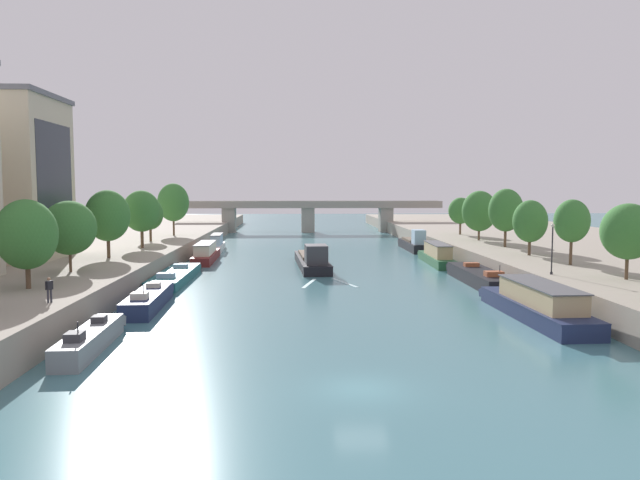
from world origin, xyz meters
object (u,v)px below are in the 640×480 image
object	(u,v)px
moored_boat_left_midway	(175,276)
tree_left_end_of_row	(26,234)
barge_midriver	(312,260)
tree_left_distant	(173,202)
moored_boat_left_downstream	(206,253)
moored_boat_right_second	(413,244)
tree_left_third	(108,216)
tree_right_end_of_row	(572,221)
bridge_far	(308,212)
moored_boat_right_near	(537,304)
moored_boat_left_far	(149,299)
tree_right_by_lamp	(506,210)
moored_boat_right_far	(437,255)
tree_left_nearest	(69,228)
tree_left_second	(141,211)
tree_right_past_mid	(479,211)
tree_right_third	(628,232)
lamppost_right_bank	(552,246)
tree_right_second	(530,221)
tree_right_midway	(461,211)
moored_boat_right_upstream	(480,277)
tree_left_past_mid	(150,214)
moored_boat_left_lone	(217,244)
person_on_quay	(49,288)

from	to	relation	value
moored_boat_left_midway	tree_left_end_of_row	xyz separation A→B (m)	(-6.90, -18.41, 5.73)
barge_midriver	tree_left_distant	xyz separation A→B (m)	(-20.62, 21.16, 6.45)
moored_boat_left_downstream	moored_boat_right_second	distance (m)	32.61
tree_left_third	tree_right_end_of_row	world-z (taller)	tree_left_third
moored_boat_left_downstream	bridge_far	world-z (taller)	bridge_far
moored_boat_right_near	moored_boat_left_far	bearing A→B (deg)	169.54
moored_boat_left_far	bridge_far	size ratio (longest dim) A/B	0.20
tree_left_third	tree_right_by_lamp	distance (m)	46.27
moored_boat_right_far	tree_left_nearest	size ratio (longest dim) A/B	2.28
moored_boat_right_second	tree_right_by_lamp	distance (m)	21.41
tree_left_second	tree_right_past_mid	distance (m)	45.01
tree_right_third	tree_right_end_of_row	bearing A→B (deg)	90.92
moored_boat_left_midway	tree_left_distant	distance (m)	32.31
tree_right_by_lamp	lamppost_right_bank	world-z (taller)	tree_right_by_lamp
moored_boat_left_far	tree_right_end_of_row	xyz separation A→B (m)	(37.82, 7.53, 5.77)
tree_right_second	moored_boat_left_far	bearing A→B (deg)	-157.19
moored_boat_left_midway	tree_right_midway	distance (m)	49.50
moored_boat_right_far	tree_left_second	bearing A→B (deg)	-178.08
tree_left_third	moored_boat_right_second	bearing A→B (deg)	37.33
tree_left_third	tree_right_third	xyz separation A→B (m)	(45.60, -16.97, -0.58)
barge_midriver	tree_left_second	world-z (taller)	tree_left_second
moored_boat_left_downstream	lamppost_right_bank	size ratio (longest dim) A/B	3.30
moored_boat_right_upstream	tree_right_by_lamp	size ratio (longest dim) A/B	2.14
moored_boat_right_far	tree_right_end_of_row	distance (m)	21.56
tree_right_by_lamp	moored_boat_right_far	bearing A→B (deg)	165.96
lamppost_right_bank	tree_left_third	bearing A→B (deg)	161.20
moored_boat_right_second	tree_left_nearest	distance (m)	54.78
moored_boat_right_far	tree_left_nearest	bearing A→B (deg)	-149.37
barge_midriver	tree_left_past_mid	distance (m)	24.74
tree_left_end_of_row	bridge_far	xyz separation A→B (m)	(22.32, 87.54, -1.94)
bridge_far	moored_boat_right_near	bearing A→B (deg)	-80.70
moored_boat_left_lone	lamppost_right_bank	distance (m)	54.69
moored_boat_left_midway	tree_left_distant	world-z (taller)	tree_left_distant
moored_boat_right_upstream	lamppost_right_bank	bearing A→B (deg)	-73.01
tree_left_end_of_row	person_on_quay	size ratio (longest dim) A/B	3.96
moored_boat_left_midway	lamppost_right_bank	distance (m)	36.55
tree_left_second	lamppost_right_bank	xyz separation A→B (m)	(39.98, -24.30, -2.11)
moored_boat_left_far	person_on_quay	bearing A→B (deg)	-111.35
tree_right_midway	lamppost_right_bank	size ratio (longest dim) A/B	1.35
moored_boat_right_upstream	moored_boat_left_midway	bearing A→B (deg)	174.08
tree_left_second	lamppost_right_bank	world-z (taller)	tree_left_second
moored_boat_right_second	barge_midriver	bearing A→B (deg)	-129.31
barge_midriver	lamppost_right_bank	xyz separation A→B (m)	(19.40, -22.83, 3.74)
moored_boat_right_second	moored_boat_right_far	bearing A→B (deg)	-91.55
tree_left_nearest	tree_right_third	world-z (taller)	tree_left_nearest
tree_right_past_mid	moored_boat_right_far	bearing A→B (deg)	-135.12
moored_boat_left_midway	person_on_quay	distance (m)	24.41
moored_boat_left_lone	lamppost_right_bank	bearing A→B (deg)	-52.35
moored_boat_right_upstream	tree_right_midway	xyz separation A→B (m)	(7.46, 33.99, 5.35)
tree_left_second	tree_left_past_mid	xyz separation A→B (m)	(-1.14, 9.23, -0.73)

